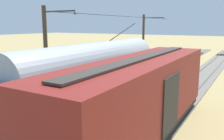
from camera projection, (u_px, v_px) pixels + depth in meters
ground_plane at (118, 92)px, 20.02m from camera, size 220.00×220.00×0.00m
track_streetcar_siding at (179, 100)px, 17.83m from camera, size 2.80×80.00×0.18m
track_adjacent_siding at (120, 91)px, 20.28m from camera, size 2.80×80.00×0.18m
track_third_siding at (74, 83)px, 22.73m from camera, size 2.80×80.00×0.18m
vintage_streetcar at (94, 72)px, 16.65m from camera, size 2.65×16.89×5.47m
coach_adjacent at (141, 96)px, 11.43m from camera, size 2.96×12.81×3.85m
catenary_pole_foreground at (144, 41)px, 29.97m from camera, size 2.76×0.28×6.71m
catenary_pole_mid_near at (47, 55)px, 16.06m from camera, size 2.76×0.28×6.71m
overhead_wire_run at (136, 17)px, 21.86m from camera, size 2.55×20.40×0.18m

